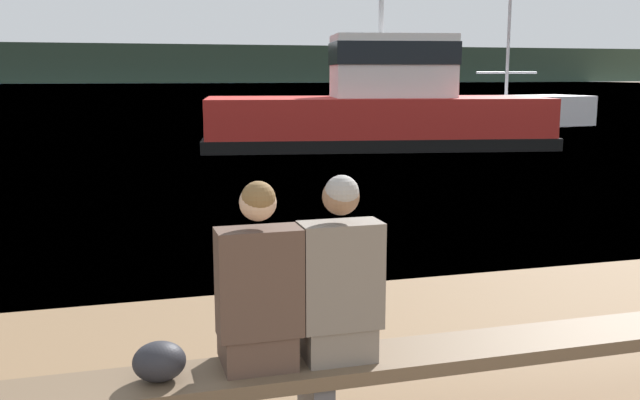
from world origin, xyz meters
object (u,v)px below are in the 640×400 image
(tugboat_red, at_px, (379,112))
(bench_main, at_px, (316,374))
(moored_sailboat, at_px, (512,111))
(shopping_bag, at_px, (159,361))
(person_left, at_px, (258,291))
(person_right, at_px, (339,283))

(tugboat_red, bearing_deg, bench_main, 168.21)
(moored_sailboat, bearing_deg, shopping_bag, 137.75)
(bench_main, height_order, shopping_bag, shopping_bag)
(bench_main, height_order, tugboat_red, tugboat_red)
(shopping_bag, relative_size, tugboat_red, 0.03)
(bench_main, height_order, person_left, person_left)
(shopping_bag, height_order, moored_sailboat, moored_sailboat)
(person_left, height_order, tugboat_red, tugboat_red)
(person_left, distance_m, person_right, 0.45)
(person_left, xyz_separation_m, shopping_bag, (-0.53, -0.02, -0.33))
(bench_main, relative_size, person_right, 8.22)
(bench_main, relative_size, moored_sailboat, 1.30)
(shopping_bag, bearing_deg, bench_main, 1.06)
(person_left, distance_m, shopping_bag, 0.62)
(person_left, xyz_separation_m, tugboat_red, (6.39, 15.18, 0.08))
(person_left, relative_size, moored_sailboat, 0.16)
(person_left, relative_size, tugboat_red, 0.10)
(shopping_bag, xyz_separation_m, tugboat_red, (6.92, 15.21, 0.41))
(person_left, relative_size, shopping_bag, 3.74)
(person_right, relative_size, shopping_bag, 3.79)
(shopping_bag, bearing_deg, person_left, 2.32)
(person_left, xyz_separation_m, moored_sailboat, (14.25, 21.29, -0.29))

